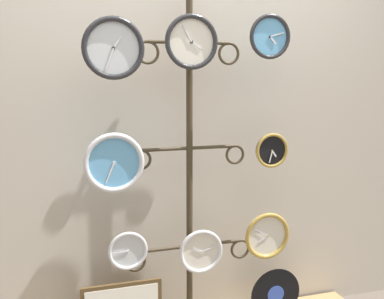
{
  "coord_description": "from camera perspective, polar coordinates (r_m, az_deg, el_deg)",
  "views": [
    {
      "loc": [
        -0.71,
        -2.0,
        1.56
      ],
      "look_at": [
        0.0,
        0.36,
        1.15
      ],
      "focal_mm": 42.0,
      "sensor_mm": 36.0,
      "label": 1
    }
  ],
  "objects": [
    {
      "name": "shop_wall",
      "position": [
        2.67,
        -1.31,
        5.98
      ],
      "size": [
        4.4,
        0.04,
        2.8
      ],
      "color": "#BCB2A3",
      "rests_on": "ground_plane"
    },
    {
      "name": "display_stand",
      "position": [
        2.66,
        -0.32,
        -9.73
      ],
      "size": [
        0.77,
        0.39,
        2.04
      ],
      "color": "#382D1E",
      "rests_on": "ground_plane"
    },
    {
      "name": "clock_top_left",
      "position": [
        2.33,
        -9.97,
        12.56
      ],
      "size": [
        0.32,
        0.04,
        0.32
      ],
      "color": "silver"
    },
    {
      "name": "clock_top_center",
      "position": [
        2.43,
        -0.08,
        13.5
      ],
      "size": [
        0.29,
        0.04,
        0.29
      ],
      "color": "silver"
    },
    {
      "name": "clock_top_right",
      "position": [
        2.58,
        9.83,
        13.93
      ],
      "size": [
        0.24,
        0.04,
        0.24
      ],
      "color": "#60A8DB"
    },
    {
      "name": "clock_middle_left",
      "position": [
        2.36,
        -9.87,
        -1.67
      ],
      "size": [
        0.32,
        0.04,
        0.32
      ],
      "color": "#60A8DB"
    },
    {
      "name": "clock_middle_right",
      "position": [
        2.63,
        10.07,
        -0.11
      ],
      "size": [
        0.2,
        0.04,
        0.2
      ],
      "color": "black"
    },
    {
      "name": "clock_bottom_left",
      "position": [
        2.54,
        -8.16,
        -12.59
      ],
      "size": [
        0.22,
        0.04,
        0.22
      ],
      "color": "silver"
    },
    {
      "name": "clock_bottom_center",
      "position": [
        2.65,
        1.11,
        -12.8
      ],
      "size": [
        0.26,
        0.04,
        0.26
      ],
      "color": "silver"
    },
    {
      "name": "clock_bottom_right",
      "position": [
        2.77,
        9.49,
        -10.74
      ],
      "size": [
        0.29,
        0.04,
        0.29
      ],
      "color": "silver"
    },
    {
      "name": "vinyl_record",
      "position": [
        2.96,
        10.56,
        -17.6
      ],
      "size": [
        0.33,
        0.01,
        0.33
      ],
      "color": "black",
      "rests_on": "low_shelf"
    }
  ]
}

